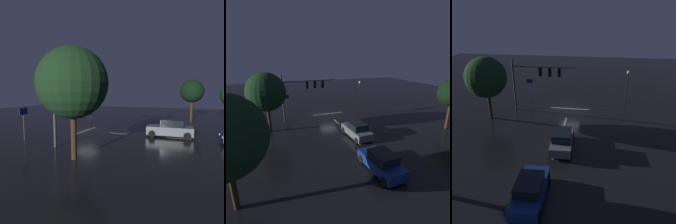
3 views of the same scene
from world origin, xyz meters
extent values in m
plane|color=black|center=(0.00, 0.00, 0.00)|extent=(80.00, 80.00, 0.00)
cylinder|color=#383A3D|center=(6.74, 1.13, 3.23)|extent=(0.22, 0.22, 6.46)
cylinder|color=#383A3D|center=(2.99, 1.13, 5.52)|extent=(7.50, 0.14, 0.14)
cube|color=black|center=(3.36, 1.13, 4.95)|extent=(0.32, 0.36, 1.00)
sphere|color=black|center=(3.36, 0.94, 5.27)|extent=(0.20, 0.20, 0.20)
sphere|color=black|center=(3.36, 0.94, 4.95)|extent=(0.20, 0.20, 0.20)
sphere|color=#19F24C|center=(3.36, 0.94, 4.63)|extent=(0.20, 0.20, 0.20)
cube|color=black|center=(2.24, 1.13, 4.95)|extent=(0.32, 0.36, 1.00)
sphere|color=black|center=(2.24, 0.94, 5.27)|extent=(0.20, 0.20, 0.20)
sphere|color=black|center=(2.24, 0.94, 4.95)|extent=(0.20, 0.20, 0.20)
sphere|color=#19F24C|center=(2.24, 0.94, 4.63)|extent=(0.20, 0.20, 0.20)
cube|color=black|center=(1.11, 1.13, 4.95)|extent=(0.32, 0.36, 1.00)
sphere|color=black|center=(1.11, 0.94, 5.27)|extent=(0.20, 0.20, 0.20)
sphere|color=black|center=(1.11, 0.94, 4.95)|extent=(0.20, 0.20, 0.20)
sphere|color=#19F24C|center=(1.11, 0.94, 4.63)|extent=(0.20, 0.20, 0.20)
cube|color=beige|center=(0.00, 4.00, 0.00)|extent=(0.16, 2.20, 0.01)
cube|color=beige|center=(0.00, 10.00, 0.00)|extent=(0.16, 2.20, 0.01)
cube|color=beige|center=(0.00, 16.00, 0.00)|extent=(0.16, 2.20, 0.01)
cube|color=beige|center=(0.00, -0.07, 0.00)|extent=(5.00, 0.16, 0.01)
cube|color=slate|center=(-0.51, 9.10, 0.62)|extent=(2.04, 4.39, 0.80)
cube|color=black|center=(-0.52, 9.30, 1.36)|extent=(1.71, 2.19, 0.68)
cylinder|color=black|center=(0.41, 7.55, 0.34)|extent=(0.26, 0.69, 0.68)
cylinder|color=black|center=(-1.26, 7.46, 0.34)|extent=(0.26, 0.69, 0.68)
cylinder|color=black|center=(0.24, 10.74, 0.34)|extent=(0.26, 0.69, 0.68)
cylinder|color=black|center=(-1.44, 10.65, 0.34)|extent=(0.26, 0.69, 0.68)
sphere|color=#F9EFC6|center=(0.25, 7.02, 0.67)|extent=(0.20, 0.20, 0.20)
sphere|color=#F9EFC6|center=(-1.04, 6.95, 0.67)|extent=(0.20, 0.20, 0.20)
cube|color=navy|center=(0.50, 15.54, 0.62)|extent=(2.01, 4.38, 0.80)
cube|color=black|center=(0.49, 15.74, 1.36)|extent=(1.70, 2.17, 0.68)
cylinder|color=black|center=(1.41, 13.99, 0.34)|extent=(0.25, 0.69, 0.68)
cylinder|color=black|center=(-0.26, 13.91, 0.34)|extent=(0.25, 0.69, 0.68)
cylinder|color=black|center=(1.26, 17.18, 0.34)|extent=(0.25, 0.69, 0.68)
cylinder|color=black|center=(-0.42, 17.10, 0.34)|extent=(0.25, 0.69, 0.68)
sphere|color=#F9EFC6|center=(1.25, 13.46, 0.67)|extent=(0.20, 0.20, 0.20)
sphere|color=#F9EFC6|center=(-0.05, 13.40, 0.67)|extent=(0.20, 0.20, 0.20)
cylinder|color=black|center=(-7.29, -3.49, 2.00)|extent=(0.14, 0.14, 4.00)
sphere|color=#F9D88C|center=(-7.29, -3.49, 4.18)|extent=(0.44, 0.44, 0.44)
cylinder|color=#383A3D|center=(6.04, -2.86, 1.49)|extent=(0.09, 0.09, 2.99)
cube|color=navy|center=(6.04, -2.86, 2.64)|extent=(0.90, 0.07, 0.60)
cylinder|color=#382314|center=(8.66, 4.16, 1.59)|extent=(0.36, 0.36, 3.18)
sphere|color=#163319|center=(8.66, 4.16, 4.87)|extent=(4.48, 4.48, 4.48)
cylinder|color=#382314|center=(-12.31, 10.94, 1.66)|extent=(0.36, 0.36, 3.31)
cylinder|color=#382314|center=(10.72, 15.73, 1.47)|extent=(0.36, 0.36, 2.94)
camera|label=1|loc=(18.98, 11.08, 4.21)|focal=31.24mm
camera|label=2|loc=(8.03, 25.90, 8.82)|focal=28.65mm
camera|label=3|loc=(-3.31, 26.16, 11.01)|focal=35.62mm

